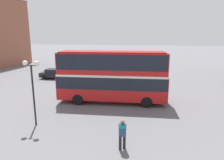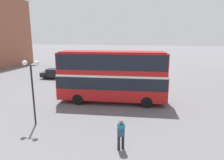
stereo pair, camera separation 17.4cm
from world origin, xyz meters
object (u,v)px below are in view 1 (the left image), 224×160
object	(u,v)px
parked_car_kerb_far	(99,75)
street_lamp_twin_globe	(32,78)
pedestrian_foreground	(122,131)
double_decker_bus	(112,74)
parked_car_kerb_near	(55,74)

from	to	relation	value
parked_car_kerb_far	street_lamp_twin_globe	xyz separation A→B (m)	(-0.43, -15.29, 2.71)
pedestrian_foreground	parked_car_kerb_far	bearing A→B (deg)	-20.64
parked_car_kerb_far	double_decker_bus	bearing A→B (deg)	-63.65
parked_car_kerb_near	parked_car_kerb_far	xyz separation A→B (m)	(6.57, 0.46, -0.01)
pedestrian_foreground	parked_car_kerb_far	xyz separation A→B (m)	(-6.08, 17.13, -0.35)
double_decker_bus	parked_car_kerb_near	bearing A→B (deg)	134.77
parked_car_kerb_far	street_lamp_twin_globe	bearing A→B (deg)	-87.77
parked_car_kerb_far	pedestrian_foreground	bearing A→B (deg)	-66.61
double_decker_bus	street_lamp_twin_globe	world-z (taller)	double_decker_bus
parked_car_kerb_near	pedestrian_foreground	bearing A→B (deg)	-56.66
parked_car_kerb_near	street_lamp_twin_globe	bearing A→B (deg)	-71.38
double_decker_bus	pedestrian_foreground	distance (m)	8.30
pedestrian_foreground	parked_car_kerb_near	size ratio (longest dim) A/B	0.39
double_decker_bus	street_lamp_twin_globe	xyz separation A→B (m)	(-4.29, -5.97, 0.68)
pedestrian_foreground	parked_car_kerb_near	distance (m)	20.92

